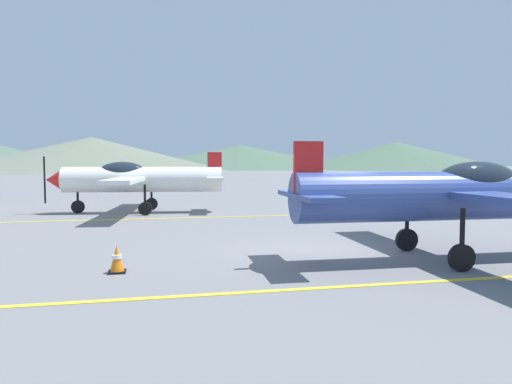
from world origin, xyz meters
name	(u,v)px	position (x,y,z in m)	size (l,w,h in m)	color
ground_plane	(313,254)	(0.00, 0.00, 0.00)	(400.00, 400.00, 0.00)	slate
apron_line_near	(366,285)	(0.00, -3.06, 0.01)	(80.00, 0.16, 0.01)	yellow
apron_line_far	(250,216)	(0.00, 8.25, 0.01)	(80.00, 0.16, 0.01)	yellow
airplane_near	(453,194)	(3.04, -1.28, 1.57)	(8.07, 9.30, 2.79)	#33478C
airplane_mid	(137,179)	(-4.81, 10.83, 1.57)	(8.14, 9.35, 2.79)	white
traffic_cone_front	(117,259)	(-4.69, -1.02, 0.29)	(0.36, 0.36, 0.59)	black
hill_centerleft	(92,154)	(-20.93, 115.43, 4.41)	(71.32, 71.32, 8.81)	slate
hill_centerright	(240,157)	(24.73, 152.83, 4.19)	(84.54, 84.54, 8.38)	#4C6651
hill_right	(395,156)	(71.73, 127.14, 4.42)	(69.58, 69.58, 8.85)	#4C6651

